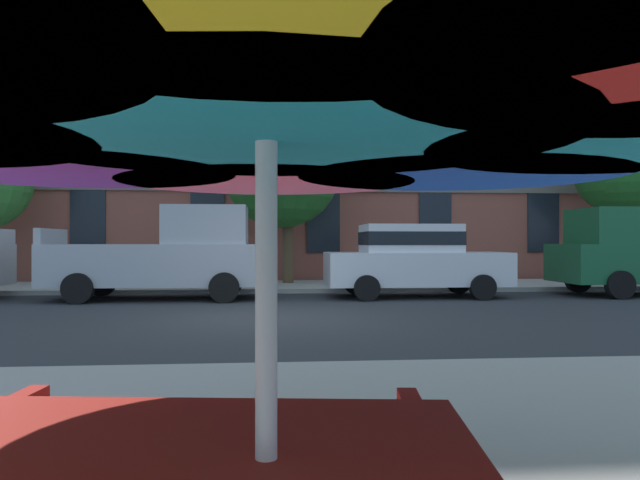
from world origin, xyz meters
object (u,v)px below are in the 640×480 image
(pickup_silver, at_px, (170,256))
(patio_umbrella, at_px, (266,46))
(street_tree_middle, at_px, (283,162))
(street_tree_right, at_px, (624,172))
(sedan_white, at_px, (414,258))

(pickup_silver, distance_m, patio_umbrella, 12.94)
(pickup_silver, distance_m, street_tree_middle, 5.32)
(street_tree_right, bearing_deg, sedan_white, -156.27)
(street_tree_right, bearing_deg, pickup_silver, -166.14)
(sedan_white, height_order, street_tree_middle, street_tree_middle)
(pickup_silver, relative_size, sedan_white, 1.16)
(pickup_silver, bearing_deg, sedan_white, -0.00)
(patio_umbrella, bearing_deg, pickup_silver, 100.29)
(street_tree_middle, distance_m, patio_umbrella, 16.44)
(pickup_silver, height_order, street_tree_right, street_tree_right)
(sedan_white, distance_m, patio_umbrella, 13.22)
(street_tree_middle, relative_size, street_tree_right, 1.12)
(pickup_silver, relative_size, patio_umbrella, 1.42)
(sedan_white, height_order, street_tree_right, street_tree_right)
(pickup_silver, xyz_separation_m, patio_umbrella, (2.31, -12.70, 0.85))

